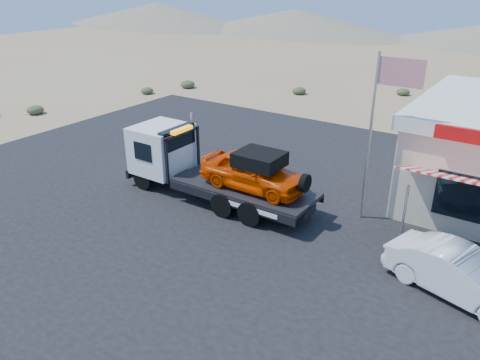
% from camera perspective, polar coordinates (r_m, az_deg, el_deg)
% --- Properties ---
extents(ground, '(120.00, 120.00, 0.00)m').
position_cam_1_polar(ground, '(16.56, -6.82, -6.33)').
color(ground, '#8E7251').
rests_on(ground, ground).
extents(asphalt_lot, '(32.00, 24.00, 0.02)m').
position_cam_1_polar(asphalt_lot, '(17.68, 4.51, -4.11)').
color(asphalt_lot, black).
rests_on(asphalt_lot, ground).
extents(tow_truck, '(7.95, 2.36, 2.66)m').
position_cam_1_polar(tow_truck, '(18.25, -3.29, 1.78)').
color(tow_truck, black).
rests_on(tow_truck, asphalt_lot).
extents(white_sedan, '(4.36, 2.51, 1.36)m').
position_cam_1_polar(white_sedan, '(14.46, 25.31, -10.35)').
color(white_sedan, silver).
rests_on(white_sedan, asphalt_lot).
extents(flagpole, '(1.55, 0.10, 6.00)m').
position_cam_1_polar(flagpole, '(16.48, 16.53, 6.97)').
color(flagpole, '#99999E').
rests_on(flagpole, asphalt_lot).
extents(desert_scrub, '(22.99, 33.89, 0.61)m').
position_cam_1_polar(desert_scrub, '(32.33, -12.81, 8.92)').
color(desert_scrub, '#2F3C20').
rests_on(desert_scrub, ground).
extents(distant_hills, '(126.00, 48.00, 4.20)m').
position_cam_1_polar(distant_hills, '(68.88, 18.60, 17.36)').
color(distant_hills, '#726B59').
rests_on(distant_hills, ground).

